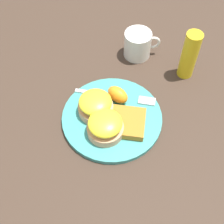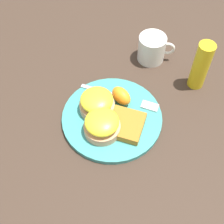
{
  "view_description": "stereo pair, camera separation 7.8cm",
  "coord_description": "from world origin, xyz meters",
  "px_view_note": "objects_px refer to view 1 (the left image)",
  "views": [
    {
      "loc": [
        -0.03,
        -0.45,
        0.68
      ],
      "look_at": [
        0.0,
        0.0,
        0.03
      ],
      "focal_mm": 50.0,
      "sensor_mm": 36.0,
      "label": 1
    },
    {
      "loc": [
        0.05,
        -0.44,
        0.68
      ],
      "look_at": [
        0.0,
        0.0,
        0.03
      ],
      "focal_mm": 50.0,
      "sensor_mm": 36.0,
      "label": 2
    }
  ],
  "objects_px": {
    "sandwich_benedict_left": "(95,105)",
    "orange_wedge": "(118,95)",
    "condiment_bottle": "(189,55)",
    "cup": "(138,44)",
    "hashbrown_patty": "(122,122)",
    "fork": "(120,97)",
    "sandwich_benedict_right": "(105,126)"
  },
  "relations": [
    {
      "from": "sandwich_benedict_left",
      "to": "orange_wedge",
      "type": "distance_m",
      "value": 0.07
    },
    {
      "from": "condiment_bottle",
      "to": "cup",
      "type": "bearing_deg",
      "value": 146.06
    },
    {
      "from": "hashbrown_patty",
      "to": "orange_wedge",
      "type": "distance_m",
      "value": 0.08
    },
    {
      "from": "hashbrown_patty",
      "to": "orange_wedge",
      "type": "relative_size",
      "value": 1.93
    },
    {
      "from": "fork",
      "to": "condiment_bottle",
      "type": "xyz_separation_m",
      "value": [
        0.19,
        0.09,
        0.06
      ]
    },
    {
      "from": "orange_wedge",
      "to": "condiment_bottle",
      "type": "xyz_separation_m",
      "value": [
        0.2,
        0.09,
        0.04
      ]
    },
    {
      "from": "fork",
      "to": "condiment_bottle",
      "type": "distance_m",
      "value": 0.22
    },
    {
      "from": "sandwich_benedict_left",
      "to": "hashbrown_patty",
      "type": "distance_m",
      "value": 0.08
    },
    {
      "from": "sandwich_benedict_left",
      "to": "sandwich_benedict_right",
      "type": "bearing_deg",
      "value": -71.67
    },
    {
      "from": "sandwich_benedict_right",
      "to": "fork",
      "type": "bearing_deg",
      "value": 66.27
    },
    {
      "from": "sandwich_benedict_right",
      "to": "cup",
      "type": "distance_m",
      "value": 0.3
    },
    {
      "from": "hashbrown_patty",
      "to": "fork",
      "type": "bearing_deg",
      "value": 87.5
    },
    {
      "from": "condiment_bottle",
      "to": "hashbrown_patty",
      "type": "bearing_deg",
      "value": -139.23
    },
    {
      "from": "orange_wedge",
      "to": "condiment_bottle",
      "type": "relative_size",
      "value": 0.41
    },
    {
      "from": "orange_wedge",
      "to": "cup",
      "type": "distance_m",
      "value": 0.19
    },
    {
      "from": "sandwich_benedict_right",
      "to": "hashbrown_patty",
      "type": "bearing_deg",
      "value": 26.04
    },
    {
      "from": "sandwich_benedict_left",
      "to": "cup",
      "type": "xyz_separation_m",
      "value": [
        0.13,
        0.21,
        -0.0
      ]
    },
    {
      "from": "condiment_bottle",
      "to": "sandwich_benedict_left",
      "type": "bearing_deg",
      "value": -154.06
    },
    {
      "from": "hashbrown_patty",
      "to": "cup",
      "type": "height_order",
      "value": "cup"
    },
    {
      "from": "fork",
      "to": "hashbrown_patty",
      "type": "bearing_deg",
      "value": -92.5
    },
    {
      "from": "hashbrown_patty",
      "to": "condiment_bottle",
      "type": "distance_m",
      "value": 0.27
    },
    {
      "from": "sandwich_benedict_right",
      "to": "sandwich_benedict_left",
      "type": "bearing_deg",
      "value": 108.33
    },
    {
      "from": "hashbrown_patty",
      "to": "orange_wedge",
      "type": "bearing_deg",
      "value": 93.11
    },
    {
      "from": "sandwich_benedict_left",
      "to": "hashbrown_patty",
      "type": "height_order",
      "value": "sandwich_benedict_left"
    },
    {
      "from": "sandwich_benedict_right",
      "to": "condiment_bottle",
      "type": "bearing_deg",
      "value": 38.53
    },
    {
      "from": "sandwich_benedict_right",
      "to": "orange_wedge",
      "type": "distance_m",
      "value": 0.1
    },
    {
      "from": "hashbrown_patty",
      "to": "cup",
      "type": "relative_size",
      "value": 1.08
    },
    {
      "from": "hashbrown_patty",
      "to": "cup",
      "type": "xyz_separation_m",
      "value": [
        0.07,
        0.26,
        0.02
      ]
    },
    {
      "from": "sandwich_benedict_right",
      "to": "hashbrown_patty",
      "type": "relative_size",
      "value": 0.78
    },
    {
      "from": "orange_wedge",
      "to": "cup",
      "type": "relative_size",
      "value": 0.56
    },
    {
      "from": "cup",
      "to": "hashbrown_patty",
      "type": "bearing_deg",
      "value": -105.1
    },
    {
      "from": "fork",
      "to": "sandwich_benedict_right",
      "type": "bearing_deg",
      "value": -113.73
    }
  ]
}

